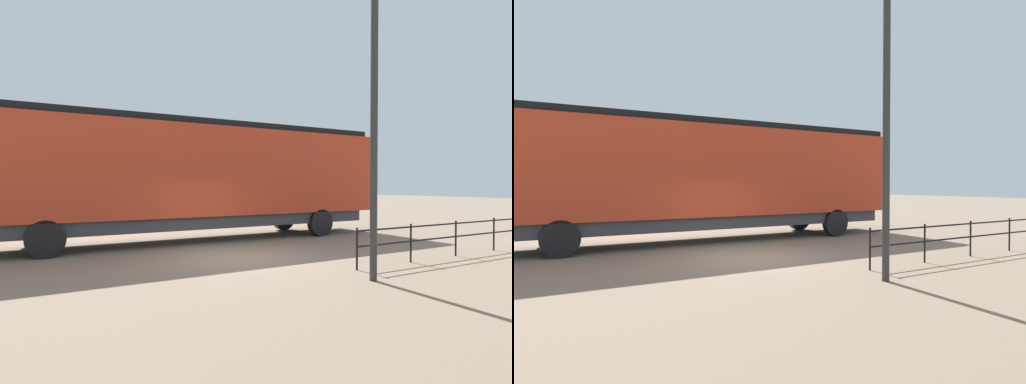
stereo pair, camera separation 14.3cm
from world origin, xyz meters
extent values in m
plane|color=#84705B|center=(0.00, 0.00, 0.00)|extent=(120.00, 120.00, 0.00)
cube|color=red|center=(-4.05, 0.27, 2.60)|extent=(2.96, 15.73, 3.20)
cube|color=black|center=(-4.05, 6.93, 2.12)|extent=(2.84, 2.42, 2.24)
cube|color=black|center=(-4.05, 0.27, 4.32)|extent=(2.66, 15.10, 0.24)
cube|color=#38383D|center=(-4.05, 0.27, 0.78)|extent=(2.66, 14.47, 0.45)
cylinder|color=black|center=(-5.38, 5.30, 0.55)|extent=(0.30, 1.10, 1.10)
cylinder|color=black|center=(-2.72, 5.30, 0.55)|extent=(0.30, 1.10, 1.10)
cylinder|color=black|center=(-5.38, -4.77, 0.55)|extent=(0.30, 1.10, 1.10)
cylinder|color=black|center=(-2.72, -4.77, 0.55)|extent=(0.30, 1.10, 1.10)
cylinder|color=#2D2D2D|center=(4.02, 1.25, 3.33)|extent=(0.16, 0.16, 6.65)
cube|color=black|center=(3.01, 5.73, 0.97)|extent=(0.04, 7.95, 0.04)
cube|color=black|center=(3.01, 5.73, 0.58)|extent=(0.04, 7.95, 0.04)
cylinder|color=black|center=(3.01, 1.76, 0.53)|extent=(0.05, 0.05, 1.05)
cylinder|color=black|center=(3.01, 3.75, 0.53)|extent=(0.05, 0.05, 1.05)
cylinder|color=black|center=(3.01, 5.73, 0.53)|extent=(0.05, 0.05, 1.05)
cylinder|color=black|center=(3.01, 7.72, 0.53)|extent=(0.05, 0.05, 1.05)
camera|label=1|loc=(10.51, -5.58, 2.12)|focal=29.05mm
camera|label=2|loc=(10.58, -5.46, 2.12)|focal=29.05mm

